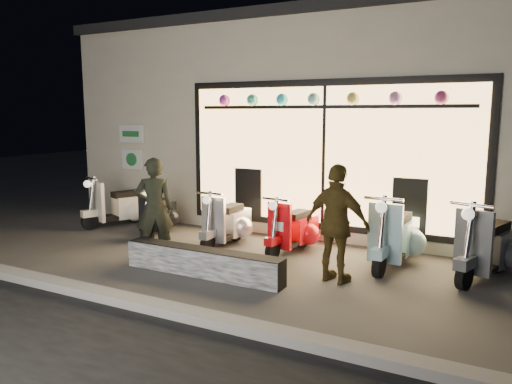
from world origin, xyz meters
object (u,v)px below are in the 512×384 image
(graffiti_barrier, at_px, (203,262))
(scooter_silver, at_px, (229,222))
(woman, at_px, (337,224))
(man, at_px, (154,208))
(scooter_red, at_px, (295,228))

(graffiti_barrier, bearing_deg, scooter_silver, 109.14)
(graffiti_barrier, xyz_separation_m, woman, (1.75, 0.64, 0.61))
(graffiti_barrier, relative_size, scooter_silver, 1.84)
(man, bearing_deg, scooter_silver, -154.28)
(graffiti_barrier, height_order, scooter_red, scooter_red)
(scooter_red, distance_m, woman, 1.71)
(graffiti_barrier, height_order, man, man)
(scooter_red, xyz_separation_m, man, (-1.80, -1.45, 0.43))
(graffiti_barrier, distance_m, man, 1.38)
(man, bearing_deg, graffiti_barrier, 121.16)
(scooter_silver, distance_m, man, 1.49)
(scooter_silver, bearing_deg, man, -114.82)
(graffiti_barrier, bearing_deg, scooter_red, 71.35)
(scooter_red, relative_size, woman, 0.81)
(scooter_silver, bearing_deg, graffiti_barrier, -71.65)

